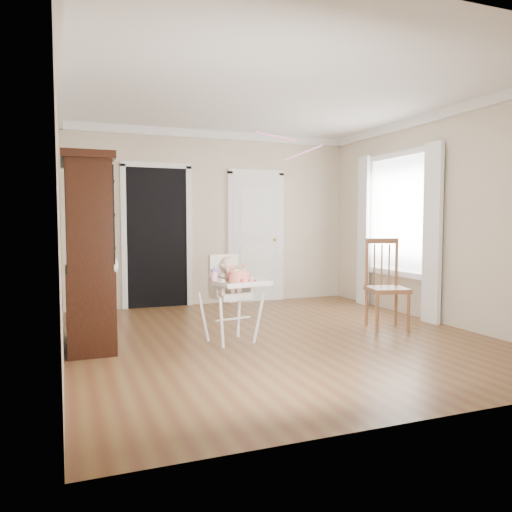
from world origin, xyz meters
name	(u,v)px	position (x,y,z in m)	size (l,w,h in m)	color
floor	(278,337)	(0.00, 0.00, 0.00)	(5.00, 5.00, 0.00)	brown
ceiling	(278,93)	(0.00, 0.00, 2.70)	(5.00, 5.00, 0.00)	white
wall_back	(214,218)	(0.00, 2.50, 1.35)	(4.50, 4.50, 0.00)	beige
wall_left	(60,216)	(-2.25, 0.00, 1.35)	(5.00, 5.00, 0.00)	beige
wall_right	(440,217)	(2.25, 0.00, 1.35)	(5.00, 5.00, 0.00)	beige
crown_molding	(278,98)	(0.00, 0.00, 2.64)	(4.50, 5.00, 0.12)	white
doorway	(157,234)	(-0.90, 2.48, 1.11)	(1.06, 0.05, 2.22)	black
closet_door	(256,238)	(0.70, 2.48, 1.02)	(0.96, 0.09, 2.13)	white
window_right	(396,222)	(2.18, 0.80, 1.29)	(0.13, 1.84, 2.30)	white
high_chair	(231,287)	(-0.56, -0.03, 0.59)	(0.66, 0.77, 0.96)	white
baby	(230,276)	(-0.57, -0.01, 0.72)	(0.29, 0.21, 0.39)	beige
cake	(239,277)	(-0.55, -0.27, 0.73)	(0.28, 0.28, 0.13)	silver
sippy_cup	(214,275)	(-0.78, -0.15, 0.74)	(0.07, 0.07, 0.18)	pink
china_cabinet	(88,252)	(-1.99, 0.35, 0.98)	(0.52, 1.16, 1.96)	black
dining_chair	(386,287)	(1.42, -0.04, 0.51)	(0.54, 0.54, 1.09)	brown
streamer	(276,136)	(0.06, 0.22, 2.27)	(0.03, 0.50, 0.02)	#FF93CE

